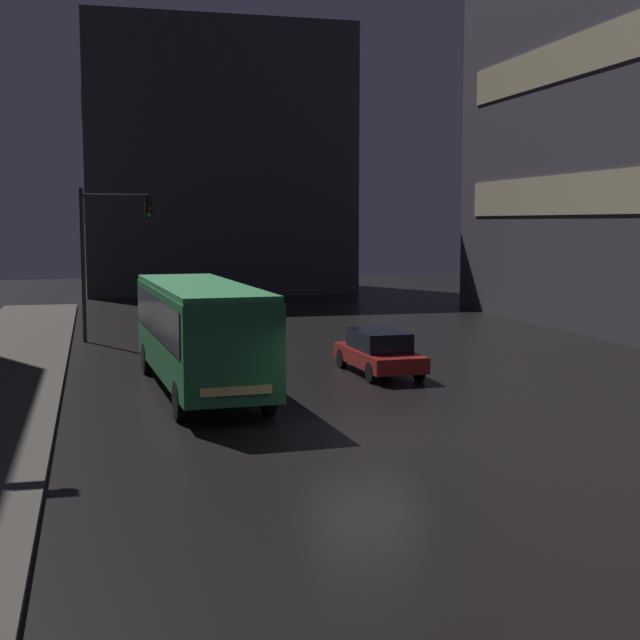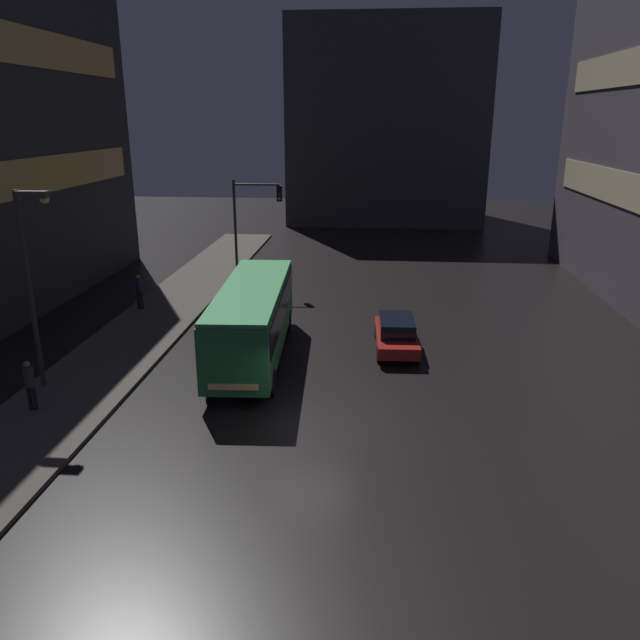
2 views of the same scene
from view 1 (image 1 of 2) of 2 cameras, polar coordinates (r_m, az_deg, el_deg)
name	(u,v)px [view 1 (image 1 of 2)]	position (r m, az deg, el deg)	size (l,w,h in m)	color
ground_plane	(365,433)	(20.90, 2.89, -7.27)	(120.00, 120.00, 0.00)	black
building_far_backdrop	(214,163)	(64.93, -6.80, 9.95)	(18.07, 12.00, 18.16)	#2D2D33
bus_near	(199,325)	(25.80, -7.73, -0.35)	(3.00, 10.17, 3.14)	#236B38
car_taxi	(379,352)	(28.84, 3.80, -2.03)	(1.90, 4.41, 1.41)	maroon
traffic_light_main	(107,239)	(37.44, -13.50, 5.07)	(2.90, 0.35, 6.27)	#2D2D2D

